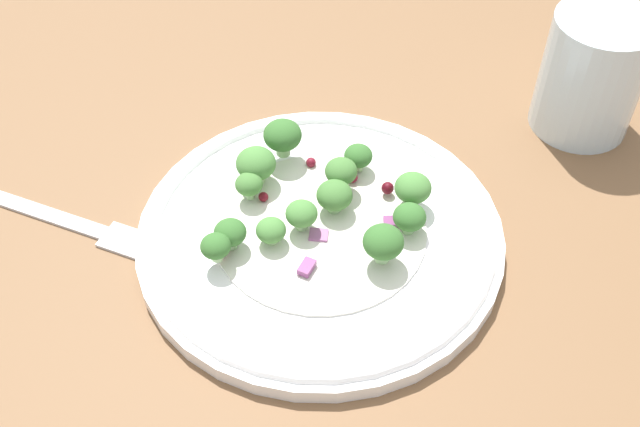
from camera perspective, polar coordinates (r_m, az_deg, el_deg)
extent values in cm
cube|color=brown|center=(55.26, 2.83, -2.56)|extent=(180.00, 180.00, 2.00)
cylinder|color=white|center=(53.95, 0.00, -1.51)|extent=(25.66, 25.66, 1.20)
torus|color=white|center=(53.50, 0.00, -1.09)|extent=(24.61, 24.61, 1.00)
cylinder|color=white|center=(53.42, 0.00, -1.02)|extent=(14.88, 14.88, 0.20)
cylinder|color=#8EB77A|center=(57.63, -2.76, 4.90)|extent=(1.08, 1.08, 1.08)
ellipsoid|color=#386B2D|center=(56.77, -2.81, 5.86)|extent=(2.87, 2.87, 2.15)
cylinder|color=#8EB77A|center=(50.81, 4.66, -3.02)|extent=(1.02, 1.02, 1.02)
ellipsoid|color=#386B2D|center=(49.87, 4.75, -2.12)|extent=(2.72, 2.72, 2.04)
cylinder|color=#ADD18E|center=(56.22, -4.72, 2.78)|extent=(1.09, 1.09, 1.09)
ellipsoid|color=#4C843D|center=(55.32, -4.80, 3.75)|extent=(2.91, 2.91, 2.18)
cylinder|color=#8EB77A|center=(52.11, -6.63, -2.14)|extent=(0.83, 0.83, 0.83)
ellipsoid|color=#386B2D|center=(51.36, -6.72, -1.41)|extent=(2.21, 2.21, 1.66)
cylinder|color=#8EB77A|center=(53.12, 6.60, -1.01)|extent=(0.86, 0.86, 0.86)
ellipsoid|color=#386B2D|center=(52.36, 6.69, -0.26)|extent=(2.29, 2.29, 1.72)
cylinder|color=#ADD18E|center=(51.06, -7.70, -3.08)|extent=(0.76, 0.76, 0.76)
ellipsoid|color=#386B2D|center=(50.37, -7.80, -2.42)|extent=(2.03, 2.03, 1.52)
cylinder|color=#ADD18E|center=(57.02, 2.84, 3.62)|extent=(0.79, 0.79, 0.79)
ellipsoid|color=#386B2D|center=(56.37, 2.87, 4.32)|extent=(2.11, 2.11, 1.58)
cylinder|color=#9EC684|center=(55.17, 1.56, 2.40)|extent=(0.87, 0.87, 0.87)
ellipsoid|color=#477A38|center=(54.43, 1.58, 3.18)|extent=(2.33, 2.33, 1.75)
cylinder|color=#ADD18E|center=(52.31, -3.63, -1.92)|extent=(0.77, 0.77, 0.77)
ellipsoid|color=#4C843D|center=(51.61, -3.68, -1.25)|extent=(2.06, 2.06, 1.55)
cylinder|color=#8EB77A|center=(52.95, -1.39, -0.51)|extent=(0.83, 0.83, 0.83)
ellipsoid|color=#4C843D|center=(52.21, -1.41, 0.23)|extent=(2.21, 2.21, 1.66)
cylinder|color=#ADD18E|center=(54.73, 6.84, 1.05)|extent=(0.98, 0.98, 0.98)
ellipsoid|color=#4C843D|center=(53.89, 6.95, 1.92)|extent=(2.61, 2.61, 1.96)
cylinder|color=#8EB77A|center=(54.17, 1.07, 0.54)|extent=(0.96, 0.96, 0.96)
ellipsoid|color=#477A38|center=(53.34, 1.09, 1.38)|extent=(2.56, 2.56, 1.92)
cylinder|color=#8EB77A|center=(54.93, -5.26, 1.55)|extent=(0.74, 0.74, 0.74)
ellipsoid|color=#477A38|center=(54.30, -5.32, 2.20)|extent=(1.98, 1.98, 1.49)
sphere|color=#4C0A14|center=(55.22, 5.07, 1.90)|extent=(0.91, 0.91, 0.91)
sphere|color=maroon|center=(57.45, -0.68, 3.83)|extent=(0.75, 0.75, 0.75)
sphere|color=maroon|center=(56.15, 2.53, 2.70)|extent=(0.80, 0.80, 0.80)
sphere|color=maroon|center=(54.92, -4.25, 1.24)|extent=(0.72, 0.72, 0.72)
sphere|color=maroon|center=(51.67, -7.46, -2.62)|extent=(0.87, 0.87, 0.87)
cube|color=#843D75|center=(53.71, 5.44, -0.51)|extent=(0.97, 1.37, 0.36)
cube|color=#843D75|center=(50.59, -0.99, -4.02)|extent=(1.57, 1.38, 0.45)
cube|color=#A35B93|center=(52.77, -0.10, -1.66)|extent=(1.32, 1.48, 0.37)
cube|color=#843D75|center=(56.61, 1.48, 2.72)|extent=(1.11, 1.19, 0.49)
cube|color=silver|center=(60.66, -21.59, 0.70)|extent=(7.87, 13.92, 0.50)
cube|color=silver|center=(55.74, -14.27, -1.92)|extent=(3.77, 4.30, 0.50)
cylinder|color=silver|center=(63.98, 19.60, 9.75)|extent=(7.88, 7.88, 9.78)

